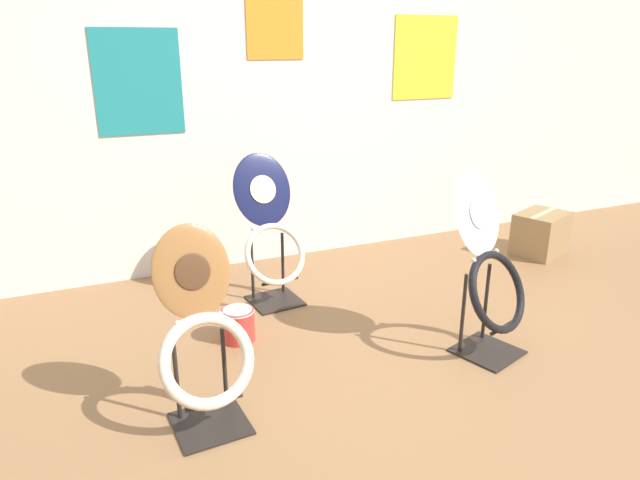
{
  "coord_description": "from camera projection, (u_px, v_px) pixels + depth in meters",
  "views": [
    {
      "loc": [
        -1.43,
        -1.34,
        1.44
      ],
      "look_at": [
        -0.4,
        1.01,
        0.55
      ],
      "focal_mm": 32.0,
      "sensor_mm": 36.0,
      "label": 1
    }
  ],
  "objects": [
    {
      "name": "toilet_seat_display_navy_moon",
      "position": [
        270.0,
        236.0,
        3.25
      ],
      "size": [
        0.39,
        0.39,
        0.85
      ],
      "color": "black",
      "rests_on": "ground_plane"
    },
    {
      "name": "wall_back",
      "position": [
        298.0,
        65.0,
        3.71
      ],
      "size": [
        8.0,
        0.07,
        2.6
      ],
      "color": "silver",
      "rests_on": "ground_plane"
    },
    {
      "name": "toilet_seat_display_woodgrain",
      "position": [
        203.0,
        339.0,
        2.16
      ],
      "size": [
        0.38,
        0.34,
        0.8
      ],
      "color": "black",
      "rests_on": "ground_plane"
    },
    {
      "name": "ground_plane",
      "position": [
        522.0,
        442.0,
        2.17
      ],
      "size": [
        14.0,
        14.0,
        0.0
      ],
      "primitive_type": "plane",
      "color": "#8E6642"
    },
    {
      "name": "paint_can",
      "position": [
        238.0,
        324.0,
        2.89
      ],
      "size": [
        0.17,
        0.17,
        0.17
      ],
      "color": "red",
      "rests_on": "ground_plane"
    },
    {
      "name": "toilet_seat_display_white_plain",
      "position": [
        490.0,
        273.0,
        2.68
      ],
      "size": [
        0.45,
        0.43,
        0.89
      ],
      "color": "black",
      "rests_on": "ground_plane"
    },
    {
      "name": "storage_box",
      "position": [
        541.0,
        233.0,
        4.07
      ],
      "size": [
        0.46,
        0.4,
        0.3
      ],
      "color": "#93754C",
      "rests_on": "ground_plane"
    }
  ]
}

